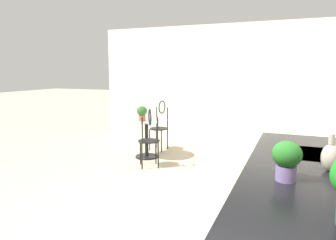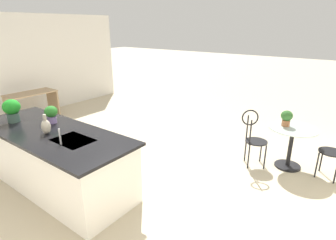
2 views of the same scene
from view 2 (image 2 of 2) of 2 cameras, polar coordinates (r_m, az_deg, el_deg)
ground_plane at (r=4.96m, az=-11.63°, el=-10.05°), size 40.00×40.00×0.00m
kitchen_island at (r=4.54m, az=-22.62°, el=-7.51°), size 2.80×1.06×0.92m
bistro_table at (r=5.21m, az=24.34°, el=-4.53°), size 0.80×0.80×0.74m
chair_near_window at (r=4.99m, az=17.50°, el=-3.10°), size 0.53×0.53×1.04m
sink_faucet at (r=3.80m, az=-21.68°, el=-3.26°), size 0.02×0.02×0.22m
writing_desk at (r=7.97m, az=-26.59°, el=3.52°), size 0.60×1.20×0.74m
potted_plant_on_table at (r=5.10m, az=23.59°, el=0.53°), size 0.20×0.20×0.28m
potted_plant_counter_far at (r=4.99m, az=-29.90°, el=1.99°), size 0.26×0.26×0.37m
potted_plant_counter_near at (r=4.67m, az=-23.27°, el=1.29°), size 0.20×0.20×0.28m
vase_on_counter at (r=4.26m, az=-24.18°, el=-1.23°), size 0.13×0.13×0.29m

